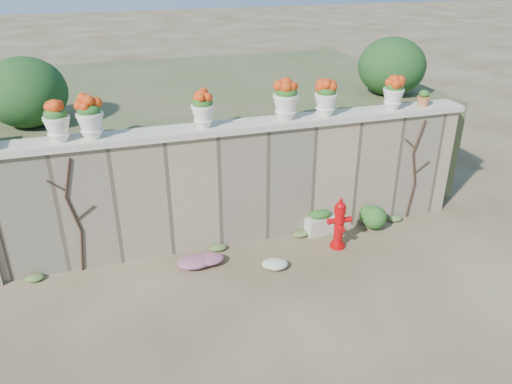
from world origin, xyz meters
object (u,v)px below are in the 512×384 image
object	(u,v)px
urn_pot_0	(57,122)
terracotta_pot	(423,99)
fire_hydrant	(339,223)
planter_box	(320,222)

from	to	relation	value
urn_pot_0	terracotta_pot	distance (m)	6.06
fire_hydrant	urn_pot_0	distance (m)	4.66
fire_hydrant	urn_pot_0	xyz separation A→B (m)	(-4.17, 0.80, 1.92)
terracotta_pot	fire_hydrant	bearing A→B (deg)	-156.93
fire_hydrant	planter_box	size ratio (longest dim) A/B	1.65
fire_hydrant	planter_box	xyz separation A→B (m)	(-0.10, 0.55, -0.26)
urn_pot_0	planter_box	bearing A→B (deg)	-3.51
fire_hydrant	terracotta_pot	bearing A→B (deg)	27.85
planter_box	urn_pot_0	xyz separation A→B (m)	(-4.08, 0.25, 2.19)
fire_hydrant	planter_box	bearing A→B (deg)	104.57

